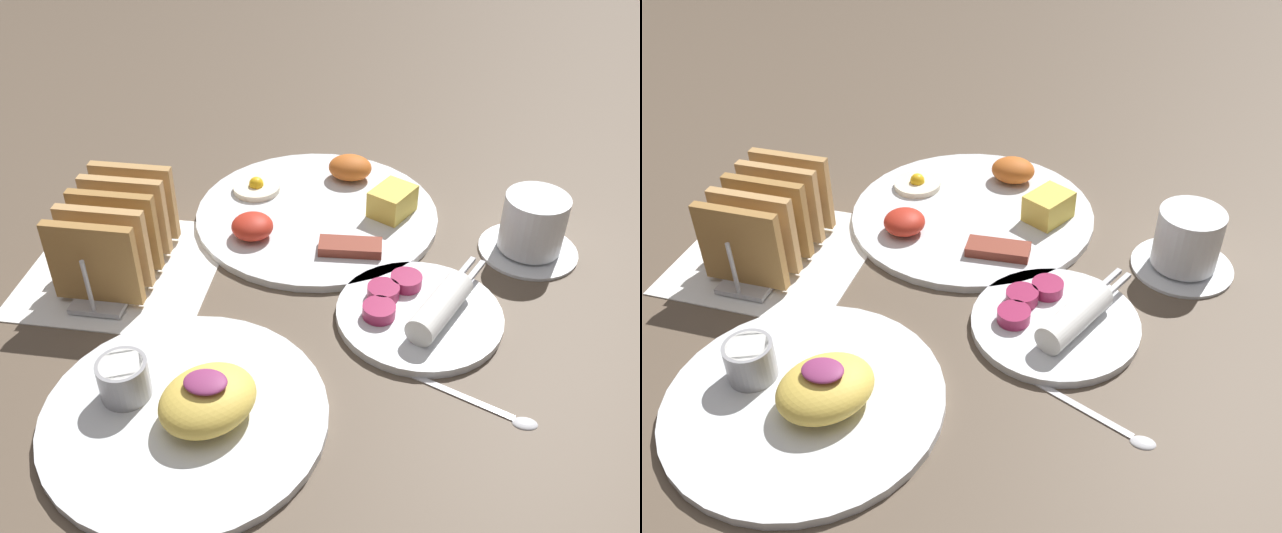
# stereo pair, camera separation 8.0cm
# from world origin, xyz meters

# --- Properties ---
(ground_plane) EXTENTS (3.00, 3.00, 0.00)m
(ground_plane) POSITION_xyz_m (0.00, 0.00, 0.00)
(ground_plane) COLOR brown
(napkin_flat) EXTENTS (0.22, 0.22, 0.00)m
(napkin_flat) POSITION_xyz_m (-0.18, 0.04, 0.00)
(napkin_flat) COLOR white
(napkin_flat) RESTS_ON ground_plane
(plate_breakfast) EXTENTS (0.31, 0.31, 0.05)m
(plate_breakfast) POSITION_xyz_m (0.04, 0.19, 0.01)
(plate_breakfast) COLOR white
(plate_breakfast) RESTS_ON ground_plane
(plate_condiments) EXTENTS (0.18, 0.18, 0.04)m
(plate_condiments) POSITION_xyz_m (0.18, 0.00, 0.01)
(plate_condiments) COLOR white
(plate_condiments) RESTS_ON ground_plane
(plate_foreground) EXTENTS (0.27, 0.27, 0.06)m
(plate_foreground) POSITION_xyz_m (-0.03, -0.17, 0.01)
(plate_foreground) COLOR white
(plate_foreground) RESTS_ON ground_plane
(toast_rack) EXTENTS (0.10, 0.18, 0.10)m
(toast_rack) POSITION_xyz_m (-0.18, 0.04, 0.05)
(toast_rack) COLOR #B7B7BC
(toast_rack) RESTS_ON ground_plane
(coffee_cup) EXTENTS (0.12, 0.12, 0.08)m
(coffee_cup) POSITION_xyz_m (0.30, 0.15, 0.04)
(coffee_cup) COLOR white
(coffee_cup) RESTS_ON ground_plane
(teaspoon) EXTENTS (0.12, 0.06, 0.01)m
(teaspoon) POSITION_xyz_m (0.25, -0.12, 0.00)
(teaspoon) COLOR silver
(teaspoon) RESTS_ON ground_plane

